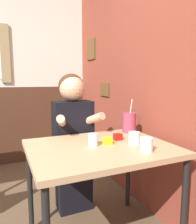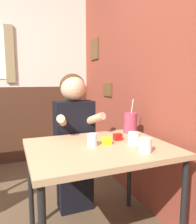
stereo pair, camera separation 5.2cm
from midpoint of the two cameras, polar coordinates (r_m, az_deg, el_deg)
name	(u,v)px [view 2 (the right image)]	position (r m, az deg, el deg)	size (l,w,h in m)	color
brick_wall_right	(125,65)	(2.41, 7.71, 11.96)	(0.08, 4.40, 2.70)	brown
main_table	(100,156)	(1.55, 1.42, -11.30)	(0.97, 0.77, 0.74)	tan
person_seated	(74,137)	(2.00, -5.53, -6.60)	(0.42, 0.42, 1.25)	black
cocktail_pitcher	(130,123)	(1.91, 9.15, -2.76)	(0.12, 0.12, 0.29)	#99384C
glass_near_pitcher	(92,140)	(1.50, -0.52, -7.30)	(0.07, 0.07, 0.09)	silver
glass_center	(134,138)	(1.56, 10.30, -6.82)	(0.08, 0.08, 0.09)	silver
glass_far_side	(145,145)	(1.42, 13.24, -8.43)	(0.08, 0.08, 0.09)	silver
condiment_ketchup	(118,137)	(1.66, 6.06, -6.51)	(0.06, 0.04, 0.05)	#B7140F
condiment_mustard	(107,141)	(1.55, 3.29, -7.56)	(0.06, 0.04, 0.05)	yellow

